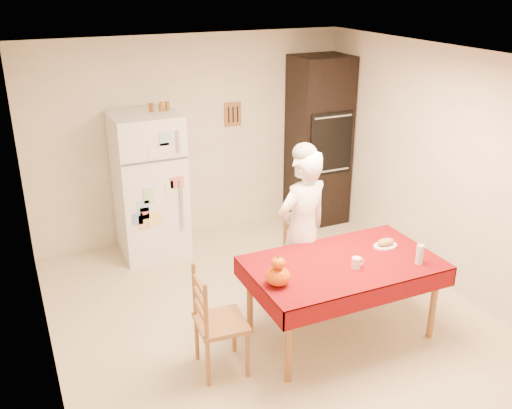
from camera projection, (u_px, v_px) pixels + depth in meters
floor at (269, 317)px, 5.61m from camera, size 4.50×4.50×0.00m
room_shell at (271, 160)px, 4.99m from camera, size 4.02×4.52×2.51m
refrigerator at (150, 186)px, 6.62m from camera, size 0.75×0.74×1.70m
oven_cabinet at (319, 141)px, 7.44m from camera, size 0.70×0.62×2.20m
dining_table at (343, 269)px, 5.09m from camera, size 1.70×1.00×0.76m
chair_far at (305, 247)px, 5.91m from camera, size 0.47×0.45×0.95m
chair_left at (213, 318)px, 4.69m from camera, size 0.43×0.45×0.95m
seated_woman at (302, 231)px, 5.52m from camera, size 0.68×0.52×1.65m
coffee_mug at (356, 263)px, 4.94m from camera, size 0.08×0.08×0.10m
pumpkin_lower at (278, 276)px, 4.67m from camera, size 0.21×0.21×0.15m
pumpkin_upper at (278, 263)px, 4.62m from camera, size 0.12×0.12×0.09m
wine_glass at (420, 254)px, 5.01m from camera, size 0.07×0.07×0.18m
bread_plate at (385, 246)px, 5.34m from camera, size 0.24×0.24×0.02m
bread_loaf at (386, 242)px, 5.33m from camera, size 0.18×0.10×0.06m
spice_jar_left at (151, 107)px, 6.36m from camera, size 0.05×0.05×0.10m
spice_jar_mid at (161, 107)px, 6.40m from camera, size 0.05×0.05×0.10m
spice_jar_right at (167, 106)px, 6.43m from camera, size 0.05×0.05×0.10m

